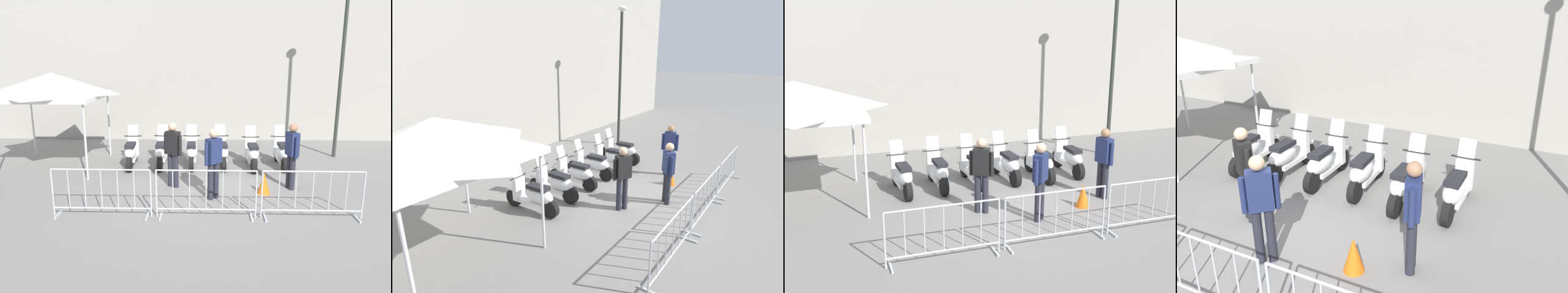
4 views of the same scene
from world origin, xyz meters
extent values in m
plane|color=slate|center=(0.00, 0.00, 0.00)|extent=(120.00, 120.00, 0.00)
cylinder|color=black|center=(-2.35, 2.65, 0.24)|extent=(0.16, 0.49, 0.48)
cylinder|color=black|center=(-2.29, 1.41, 0.24)|extent=(0.16, 0.49, 0.48)
cube|color=white|center=(-2.32, 2.03, 0.28)|extent=(0.32, 0.88, 0.10)
ellipsoid|color=white|center=(-2.31, 1.75, 0.52)|extent=(0.40, 0.86, 0.40)
cube|color=black|center=(-2.31, 1.78, 0.74)|extent=(0.31, 0.61, 0.10)
cube|color=white|center=(-2.34, 2.47, 0.55)|extent=(0.35, 0.16, 0.60)
cylinder|color=black|center=(-2.34, 2.47, 0.88)|extent=(0.56, 0.06, 0.04)
cube|color=silver|center=(-2.34, 2.51, 1.06)|extent=(0.33, 0.15, 0.35)
cube|color=white|center=(-2.35, 2.65, 0.51)|extent=(0.21, 0.33, 0.06)
cylinder|color=black|center=(-1.38, 2.72, 0.24)|extent=(0.14, 0.48, 0.48)
cylinder|color=black|center=(-1.38, 1.48, 0.24)|extent=(0.14, 0.48, 0.48)
cube|color=white|center=(-1.38, 2.10, 0.28)|extent=(0.28, 0.87, 0.10)
ellipsoid|color=white|center=(-1.38, 1.82, 0.52)|extent=(0.36, 0.84, 0.40)
cube|color=black|center=(-1.38, 1.85, 0.74)|extent=(0.28, 0.60, 0.10)
cube|color=white|center=(-1.38, 2.54, 0.55)|extent=(0.34, 0.14, 0.60)
cylinder|color=black|center=(-1.38, 2.54, 0.88)|extent=(0.56, 0.04, 0.04)
cube|color=silver|center=(-1.38, 2.58, 1.06)|extent=(0.32, 0.14, 0.35)
cube|color=white|center=(-1.38, 2.72, 0.51)|extent=(0.20, 0.32, 0.06)
cylinder|color=black|center=(-0.45, 2.73, 0.24)|extent=(0.15, 0.48, 0.48)
cylinder|color=black|center=(-0.43, 1.49, 0.24)|extent=(0.15, 0.48, 0.48)
cube|color=white|center=(-0.44, 2.11, 0.28)|extent=(0.29, 0.87, 0.10)
ellipsoid|color=white|center=(-0.44, 1.83, 0.52)|extent=(0.37, 0.85, 0.40)
cube|color=black|center=(-0.44, 1.86, 0.74)|extent=(0.29, 0.60, 0.10)
cube|color=white|center=(-0.45, 2.54, 0.55)|extent=(0.34, 0.15, 0.60)
cylinder|color=black|center=(-0.45, 2.54, 0.88)|extent=(0.56, 0.05, 0.04)
cube|color=silver|center=(-0.45, 2.59, 1.06)|extent=(0.32, 0.15, 0.35)
cube|color=white|center=(-0.45, 2.73, 0.51)|extent=(0.21, 0.32, 0.06)
cylinder|color=black|center=(0.46, 2.74, 0.24)|extent=(0.17, 0.49, 0.48)
cylinder|color=black|center=(0.53, 1.50, 0.24)|extent=(0.17, 0.49, 0.48)
cube|color=white|center=(0.49, 2.12, 0.28)|extent=(0.33, 0.88, 0.10)
ellipsoid|color=white|center=(0.51, 1.84, 0.52)|extent=(0.41, 0.86, 0.40)
cube|color=black|center=(0.51, 1.87, 0.74)|extent=(0.31, 0.61, 0.10)
cube|color=white|center=(0.47, 2.55, 0.55)|extent=(0.35, 0.16, 0.60)
cylinder|color=black|center=(0.47, 2.55, 0.88)|extent=(0.56, 0.07, 0.04)
cube|color=silver|center=(0.47, 2.60, 1.06)|extent=(0.33, 0.16, 0.35)
cube|color=white|center=(0.46, 2.74, 0.51)|extent=(0.22, 0.33, 0.06)
cylinder|color=black|center=(1.44, 2.57, 0.24)|extent=(0.14, 0.48, 0.48)
cylinder|color=black|center=(1.42, 1.33, 0.24)|extent=(0.14, 0.48, 0.48)
cube|color=white|center=(1.43, 1.95, 0.28)|extent=(0.29, 0.87, 0.10)
ellipsoid|color=white|center=(1.43, 1.67, 0.52)|extent=(0.37, 0.84, 0.40)
cube|color=black|center=(1.43, 1.70, 0.74)|extent=(0.28, 0.60, 0.10)
cube|color=white|center=(1.43, 2.39, 0.55)|extent=(0.34, 0.14, 0.60)
cylinder|color=black|center=(1.43, 2.39, 0.88)|extent=(0.56, 0.04, 0.04)
cube|color=silver|center=(1.43, 2.44, 1.06)|extent=(0.32, 0.14, 0.35)
cube|color=white|center=(1.44, 2.57, 0.51)|extent=(0.20, 0.32, 0.06)
cylinder|color=black|center=(2.38, 2.70, 0.24)|extent=(0.15, 0.48, 0.48)
cylinder|color=black|center=(2.36, 1.46, 0.24)|extent=(0.15, 0.48, 0.48)
cube|color=white|center=(2.37, 2.08, 0.28)|extent=(0.30, 0.87, 0.10)
ellipsoid|color=white|center=(2.36, 1.80, 0.52)|extent=(0.38, 0.85, 0.40)
cube|color=black|center=(2.36, 1.83, 0.74)|extent=(0.29, 0.61, 0.10)
cube|color=white|center=(2.38, 2.51, 0.55)|extent=(0.34, 0.15, 0.60)
cylinder|color=black|center=(2.38, 2.51, 0.88)|extent=(0.56, 0.05, 0.04)
cube|color=silver|center=(2.38, 2.56, 1.06)|extent=(0.32, 0.15, 0.35)
cube|color=white|center=(2.38, 2.70, 0.51)|extent=(0.21, 0.32, 0.06)
cube|color=#B2B5B7|center=(-3.24, -1.72, 0.02)|extent=(0.05, 0.44, 0.04)
cube|color=#B2B5B7|center=(-1.29, -1.75, 0.02)|extent=(0.05, 0.44, 0.04)
cylinder|color=#B2B5B7|center=(-3.32, -1.72, 0.53)|extent=(0.04, 0.04, 1.05)
cylinder|color=#B2B5B7|center=(-1.20, -1.75, 0.53)|extent=(0.04, 0.04, 1.05)
cylinder|color=#B2B5B7|center=(-2.26, -1.73, 1.05)|extent=(2.12, 0.06, 0.04)
cylinder|color=#B2B5B7|center=(-2.26, -1.73, 0.18)|extent=(2.12, 0.06, 0.04)
cylinder|color=#B2B5B7|center=(-2.97, -1.73, 0.61)|extent=(0.02, 0.02, 0.87)
cylinder|color=#B2B5B7|center=(-2.61, -1.73, 0.61)|extent=(0.02, 0.02, 0.87)
cylinder|color=#B2B5B7|center=(-2.26, -1.73, 0.61)|extent=(0.02, 0.02, 0.87)
cylinder|color=#B2B5B7|center=(-1.91, -1.74, 0.61)|extent=(0.02, 0.02, 0.87)
cylinder|color=#B2B5B7|center=(-1.55, -1.74, 0.61)|extent=(0.02, 0.02, 0.87)
cube|color=#B2B5B7|center=(-1.00, -1.75, 0.02)|extent=(0.05, 0.44, 0.04)
cube|color=#B2B5B7|center=(0.95, -1.77, 0.02)|extent=(0.05, 0.44, 0.04)
cylinder|color=#B2B5B7|center=(-1.08, -1.75, 0.53)|extent=(0.04, 0.04, 1.05)
cylinder|color=#B2B5B7|center=(1.04, -1.77, 0.53)|extent=(0.04, 0.04, 1.05)
cylinder|color=#B2B5B7|center=(-0.02, -1.76, 1.05)|extent=(2.12, 0.06, 0.04)
cylinder|color=#B2B5B7|center=(-0.02, -1.76, 0.18)|extent=(2.12, 0.06, 0.04)
cylinder|color=#B2B5B7|center=(-0.73, -1.75, 0.61)|extent=(0.02, 0.02, 0.87)
cylinder|color=#B2B5B7|center=(-0.37, -1.76, 0.61)|extent=(0.02, 0.02, 0.87)
cylinder|color=#B2B5B7|center=(-0.02, -1.76, 0.61)|extent=(0.02, 0.02, 0.87)
cylinder|color=#B2B5B7|center=(0.33, -1.77, 0.61)|extent=(0.02, 0.02, 0.87)
cylinder|color=#B2B5B7|center=(0.69, -1.77, 0.61)|extent=(0.02, 0.02, 0.87)
cube|color=#B2B5B7|center=(1.24, -1.78, 0.02)|extent=(0.05, 0.44, 0.04)
cube|color=#B2B5B7|center=(3.19, -1.80, 0.02)|extent=(0.05, 0.44, 0.04)
cylinder|color=#B2B5B7|center=(1.16, -1.78, 0.53)|extent=(0.04, 0.04, 1.05)
cylinder|color=#B2B5B7|center=(3.28, -1.80, 0.53)|extent=(0.04, 0.04, 1.05)
cylinder|color=#B2B5B7|center=(2.22, -1.79, 1.05)|extent=(2.12, 0.06, 0.04)
cylinder|color=#B2B5B7|center=(2.22, -1.79, 0.18)|extent=(2.12, 0.06, 0.04)
cylinder|color=#B2B5B7|center=(1.51, -1.78, 0.61)|extent=(0.02, 0.02, 0.87)
cylinder|color=#B2B5B7|center=(1.87, -1.78, 0.61)|extent=(0.02, 0.02, 0.87)
cylinder|color=#B2B5B7|center=(2.22, -1.79, 0.61)|extent=(0.02, 0.02, 0.87)
cylinder|color=#B2B5B7|center=(2.57, -1.79, 0.61)|extent=(0.02, 0.02, 0.87)
cylinder|color=#B2B5B7|center=(2.92, -1.80, 0.61)|extent=(0.02, 0.02, 0.87)
cylinder|color=#2D332D|center=(4.45, 3.29, 2.80)|extent=(0.12, 0.12, 5.60)
cylinder|color=#23232D|center=(2.17, 0.15, 0.45)|extent=(0.14, 0.14, 0.90)
cylinder|color=#23232D|center=(2.22, -0.02, 0.45)|extent=(0.14, 0.14, 0.90)
cube|color=navy|center=(2.20, 0.07, 1.20)|extent=(0.31, 0.41, 0.60)
sphere|color=#9E7051|center=(2.20, 0.07, 1.62)|extent=(0.22, 0.22, 0.22)
cylinder|color=navy|center=(2.14, 0.29, 1.15)|extent=(0.09, 0.09, 0.55)
cylinder|color=navy|center=(2.26, -0.16, 1.15)|extent=(0.09, 0.09, 0.55)
cylinder|color=#23232D|center=(0.10, -0.73, 0.45)|extent=(0.14, 0.14, 0.90)
cylinder|color=#23232D|center=(0.23, -0.60, 0.45)|extent=(0.14, 0.14, 0.90)
cube|color=navy|center=(0.16, -0.67, 1.20)|extent=(0.41, 0.40, 0.60)
sphere|color=tan|center=(0.16, -0.67, 1.62)|extent=(0.22, 0.22, 0.22)
cylinder|color=navy|center=(-0.01, -0.82, 1.15)|extent=(0.09, 0.09, 0.55)
cylinder|color=navy|center=(0.33, -0.51, 1.15)|extent=(0.09, 0.09, 0.55)
cylinder|color=#23232D|center=(-0.95, 0.21, 0.45)|extent=(0.14, 0.14, 0.90)
cylinder|color=#23232D|center=(-0.79, 0.11, 0.45)|extent=(0.14, 0.14, 0.90)
cube|color=black|center=(-0.87, 0.16, 1.20)|extent=(0.42, 0.38, 0.60)
sphere|color=tan|center=(-0.87, 0.16, 1.62)|extent=(0.22, 0.22, 0.22)
cylinder|color=black|center=(-1.07, 0.28, 1.15)|extent=(0.09, 0.09, 0.55)
cylinder|color=black|center=(-0.68, 0.04, 1.15)|extent=(0.09, 0.09, 0.55)
cylinder|color=silver|center=(-3.32, 0.67, 1.08)|extent=(0.06, 0.06, 2.15)
cylinder|color=silver|center=(-5.96, 3.31, 1.08)|extent=(0.06, 0.06, 2.15)
cylinder|color=silver|center=(-3.32, 3.31, 1.08)|extent=(0.06, 0.06, 2.15)
cube|color=white|center=(-4.64, 1.99, 2.20)|extent=(2.93, 2.93, 0.12)
pyramid|color=white|center=(-4.64, 1.99, 2.58)|extent=(2.93, 2.93, 0.65)
cone|color=orange|center=(1.45, -0.31, 0.28)|extent=(0.32, 0.32, 0.55)
camera|label=1|loc=(-0.11, -9.13, 3.37)|focal=33.89mm
camera|label=2|loc=(-7.47, -3.37, 4.00)|focal=28.50mm
camera|label=3|loc=(-4.38, -9.77, 4.36)|focal=46.00mm
camera|label=4|loc=(3.76, -4.55, 3.84)|focal=36.90mm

